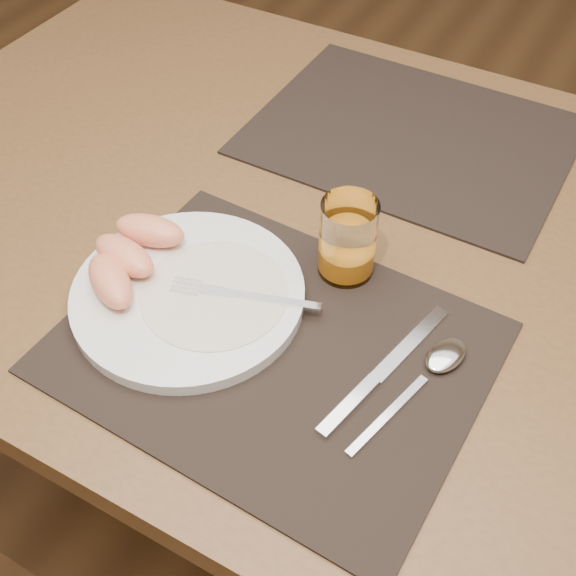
# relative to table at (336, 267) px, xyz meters

# --- Properties ---
(ground) EXTENTS (5.00, 5.00, 0.00)m
(ground) POSITION_rel_table_xyz_m (0.00, 0.00, -0.67)
(ground) COLOR #54371D
(ground) RESTS_ON ground
(table) EXTENTS (1.40, 0.90, 0.75)m
(table) POSITION_rel_table_xyz_m (0.00, 0.00, 0.00)
(table) COLOR brown
(table) RESTS_ON ground
(placemat_near) EXTENTS (0.46, 0.37, 0.00)m
(placemat_near) POSITION_rel_table_xyz_m (0.03, -0.22, 0.09)
(placemat_near) COLOR black
(placemat_near) RESTS_ON table
(placemat_far) EXTENTS (0.45, 0.35, 0.00)m
(placemat_far) POSITION_rel_table_xyz_m (0.01, 0.22, 0.09)
(placemat_far) COLOR black
(placemat_far) RESTS_ON table
(plate) EXTENTS (0.27, 0.27, 0.02)m
(plate) POSITION_rel_table_xyz_m (-0.09, -0.21, 0.10)
(plate) COLOR white
(plate) RESTS_ON placemat_near
(plate_dressing) EXTENTS (0.17, 0.17, 0.00)m
(plate_dressing) POSITION_rel_table_xyz_m (-0.06, -0.20, 0.10)
(plate_dressing) COLOR white
(plate_dressing) RESTS_ON plate
(fork) EXTENTS (0.17, 0.07, 0.00)m
(fork) POSITION_rel_table_xyz_m (-0.04, -0.19, 0.11)
(fork) COLOR silver
(fork) RESTS_ON plate
(knife) EXTENTS (0.06, 0.22, 0.01)m
(knife) POSITION_rel_table_xyz_m (0.14, -0.21, 0.09)
(knife) COLOR silver
(knife) RESTS_ON placemat_near
(spoon) EXTENTS (0.07, 0.19, 0.01)m
(spoon) POSITION_rel_table_xyz_m (0.20, -0.16, 0.09)
(spoon) COLOR silver
(spoon) RESTS_ON placemat_near
(juice_glass) EXTENTS (0.07, 0.07, 0.10)m
(juice_glass) POSITION_rel_table_xyz_m (0.05, -0.07, 0.13)
(juice_glass) COLOR white
(juice_glass) RESTS_ON placemat_near
(grapefruit_wedges) EXTENTS (0.11, 0.16, 0.04)m
(grapefruit_wedges) POSITION_rel_table_xyz_m (-0.17, -0.21, 0.12)
(grapefruit_wedges) COLOR #F78E65
(grapefruit_wedges) RESTS_ON plate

